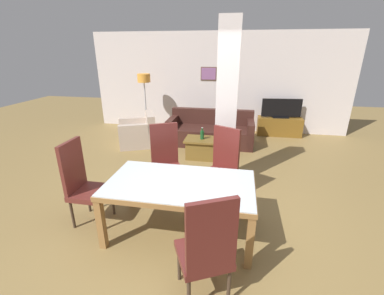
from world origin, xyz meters
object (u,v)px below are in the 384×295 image
dining_chair_head_left (83,181)px  tv_stand (279,126)px  coffee_table (201,148)px  bottle (202,135)px  armchair (139,134)px  floor_lamp (144,84)px  dining_chair_near_right (207,248)px  dining_chair_far_left (166,159)px  dining_table (180,192)px  sofa (211,132)px  tv_screen (281,109)px  dining_chair_far_right (222,164)px

dining_chair_head_left → tv_stand: 5.42m
dining_chair_head_left → coffee_table: bearing=153.8°
coffee_table → bottle: bearing=-47.5°
armchair → floor_lamp: floor_lamp is taller
dining_chair_near_right → bottle: size_ratio=4.48×
dining_chair_head_left → dining_chair_far_left: same height
dining_chair_near_right → armchair: dining_chair_near_right is taller
dining_chair_far_left → dining_chair_near_right: bearing=90.1°
coffee_table → tv_stand: (1.87, 1.96, 0.02)m
coffee_table → bottle: (0.01, -0.02, 0.31)m
dining_table → coffee_table: bearing=92.3°
dining_table → dining_chair_near_right: dining_chair_near_right is taller
dining_chair_near_right → sofa: size_ratio=0.56×
tv_stand → tv_screen: (-0.00, 0.00, 0.50)m
dining_chair_head_left → tv_stand: size_ratio=0.99×
sofa → bottle: size_ratio=8.06×
dining_chair_head_left → dining_chair_far_right: (1.77, 0.88, 0.00)m
dining_chair_far_right → armchair: (-2.20, 2.14, -0.32)m
sofa → armchair: sofa is taller
dining_chair_far_right → dining_chair_near_right: (-0.00, -1.80, 0.00)m
tv_stand → armchair: bearing=-158.2°
tv_stand → dining_chair_near_right: bearing=-103.9°
dining_table → floor_lamp: bearing=115.3°
sofa → dining_table: bearing=90.2°
dining_chair_far_right → floor_lamp: floor_lamp is taller
floor_lamp → dining_chair_far_left: bearing=-64.9°
dining_chair_head_left → floor_lamp: size_ratio=0.71×
tv_stand → tv_screen: size_ratio=1.12×
armchair → floor_lamp: (-0.16, 1.02, 1.09)m
bottle → dining_chair_head_left: bearing=-116.6°
tv_stand → dining_chair_far_left: bearing=-122.3°
tv_stand → bottle: bearing=-133.3°
dining_chair_far_left → floor_lamp: size_ratio=0.71×
coffee_table → floor_lamp: floor_lamp is taller
dining_chair_near_right → tv_screen: dining_chair_near_right is taller
dining_chair_far_right → armchair: bearing=-17.4°
armchair → coffee_table: armchair is taller
armchair → dining_chair_far_right: bearing=-157.7°
sofa → dining_chair_head_left: bearing=69.2°
coffee_table → dining_table: bearing=-87.7°
dining_table → dining_chair_far_right: size_ratio=1.55×
sofa → floor_lamp: bearing=-17.4°
tv_screen → tv_stand: bearing=173.9°
dining_chair_far_right → tv_screen: 3.79m
dining_chair_far_right → armchair: size_ratio=1.05×
dining_chair_head_left → dining_chair_far_right: same height
sofa → dining_chair_far_right: bearing=100.1°
armchair → floor_lamp: size_ratio=0.68×
coffee_table → dining_chair_near_right: bearing=-80.8°
dining_chair_head_left → dining_chair_far_right: bearing=116.6°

